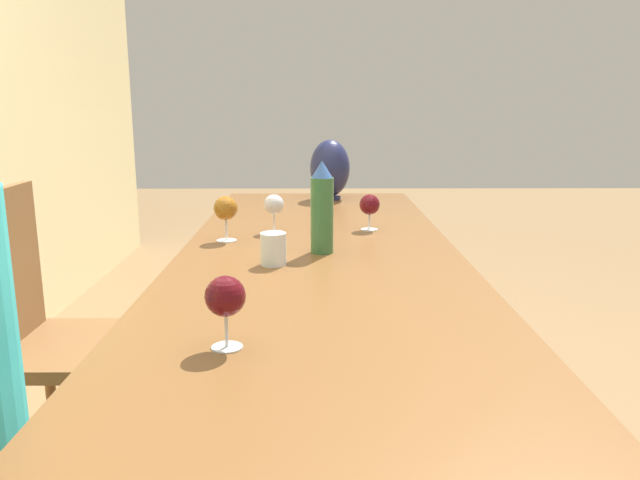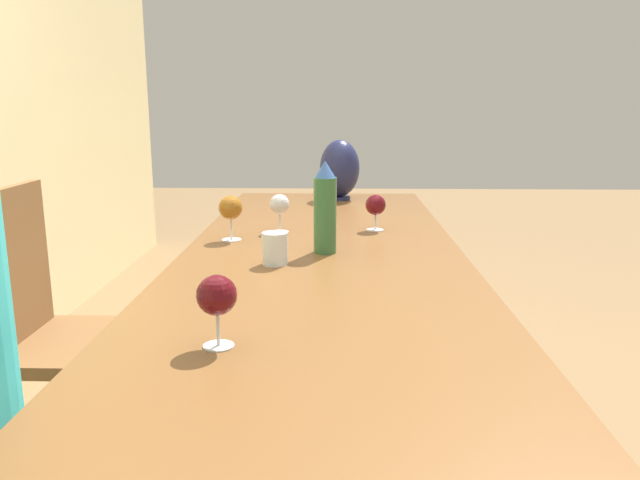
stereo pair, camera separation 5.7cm
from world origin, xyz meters
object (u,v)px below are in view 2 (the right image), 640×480
at_px(water_tumbler, 275,249).
at_px(chair_far, 60,327).
at_px(water_bottle, 325,209).
at_px(vase, 340,169).
at_px(wine_glass_1, 376,206).
at_px(wine_glass_3, 231,209).
at_px(wine_glass_2, 217,297).
at_px(wine_glass_4, 280,205).

xyz_separation_m(water_tumbler, chair_far, (0.08, 0.69, -0.28)).
xyz_separation_m(water_bottle, water_tumbler, (-0.15, 0.14, -0.09)).
bearing_deg(water_bottle, water_tumbler, 136.40).
xyz_separation_m(vase, wine_glass_1, (-0.72, -0.13, -0.06)).
height_order(water_tumbler, wine_glass_1, wine_glass_1).
bearing_deg(wine_glass_3, water_bottle, -117.32).
relative_size(water_tumbler, chair_far, 0.10).
bearing_deg(vase, chair_far, 142.17).
relative_size(water_bottle, chair_far, 0.30).
bearing_deg(wine_glass_2, water_bottle, -13.95).
distance_m(water_tumbler, chair_far, 0.75).
bearing_deg(water_tumbler, wine_glass_3, 29.72).
bearing_deg(wine_glass_3, water_tumbler, -150.28).
relative_size(water_tumbler, vase, 0.33).
bearing_deg(wine_glass_3, vase, -22.31).
bearing_deg(vase, wine_glass_3, 157.69).
bearing_deg(wine_glass_2, chair_far, 42.38).
bearing_deg(vase, wine_glass_4, 164.19).
bearing_deg(wine_glass_1, wine_glass_4, 97.42).
distance_m(wine_glass_4, chair_far, 0.83).
bearing_deg(wine_glass_2, water_tumbler, -4.52).
xyz_separation_m(water_bottle, wine_glass_2, (-0.77, 0.19, -0.04)).
relative_size(water_bottle, wine_glass_2, 2.00).
bearing_deg(wine_glass_4, wine_glass_3, 131.48).
bearing_deg(wine_glass_4, wine_glass_1, -82.58).
distance_m(wine_glass_1, chair_far, 1.14).
distance_m(water_bottle, wine_glass_1, 0.39).
xyz_separation_m(wine_glass_1, wine_glass_4, (-0.04, 0.35, 0.01)).
height_order(vase, wine_glass_4, vase).
relative_size(water_tumbler, wine_glass_4, 0.68).
bearing_deg(vase, water_bottle, 177.41).
height_order(water_bottle, vase, water_bottle).
distance_m(water_bottle, vase, 1.07).
relative_size(wine_glass_1, wine_glass_4, 0.95).
height_order(water_tumbler, wine_glass_4, wine_glass_4).
xyz_separation_m(wine_glass_3, chair_far, (-0.23, 0.51, -0.34)).
distance_m(water_bottle, water_tumbler, 0.23).
height_order(water_bottle, wine_glass_3, water_bottle).
relative_size(wine_glass_2, chair_far, 0.15).
relative_size(wine_glass_3, chair_far, 0.16).
height_order(water_bottle, wine_glass_4, water_bottle).
xyz_separation_m(water_bottle, wine_glass_1, (0.35, -0.18, -0.05)).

